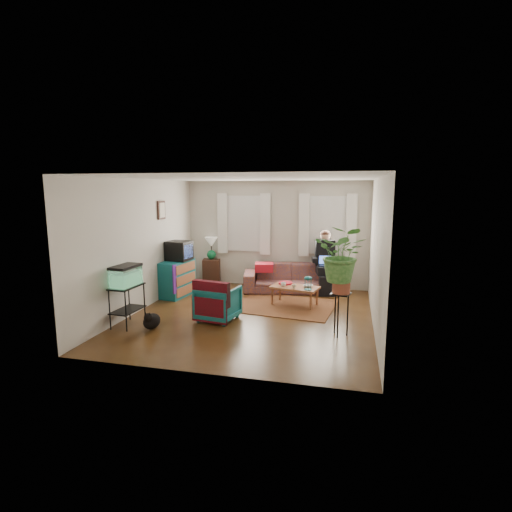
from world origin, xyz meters
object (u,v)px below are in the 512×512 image
(side_table, at_px, (212,271))
(sofa, at_px, (291,273))
(dresser, at_px, (177,278))
(armchair, at_px, (218,301))
(coffee_table, at_px, (295,296))
(aquarium_stand, at_px, (128,306))
(plant_stand, at_px, (340,314))

(side_table, bearing_deg, sofa, -9.05)
(dresser, bearing_deg, side_table, 83.44)
(armchair, bearing_deg, coffee_table, -125.01)
(aquarium_stand, xyz_separation_m, plant_stand, (3.68, 0.36, 0.00))
(dresser, height_order, aquarium_stand, dresser)
(sofa, bearing_deg, plant_stand, -77.17)
(aquarium_stand, relative_size, coffee_table, 0.75)
(plant_stand, bearing_deg, aquarium_stand, -174.36)
(side_table, height_order, dresser, dresser)
(sofa, distance_m, armchair, 2.61)
(armchair, distance_m, plant_stand, 2.24)
(side_table, relative_size, aquarium_stand, 0.87)
(aquarium_stand, bearing_deg, armchair, 27.95)
(side_table, height_order, armchair, armchair)
(dresser, relative_size, armchair, 1.29)
(side_table, bearing_deg, armchair, -67.96)
(dresser, bearing_deg, aquarium_stand, -82.87)
(dresser, bearing_deg, sofa, 30.26)
(aquarium_stand, height_order, armchair, aquarium_stand)
(aquarium_stand, bearing_deg, side_table, 87.47)
(sofa, xyz_separation_m, aquarium_stand, (-2.46, -3.08, -0.07))
(sofa, height_order, plant_stand, sofa)
(armchair, bearing_deg, aquarium_stand, 34.06)
(sofa, distance_m, aquarium_stand, 3.94)
(aquarium_stand, bearing_deg, coffee_table, 38.94)
(dresser, height_order, plant_stand, dresser)
(aquarium_stand, relative_size, plant_stand, 0.99)
(side_table, height_order, plant_stand, plant_stand)
(coffee_table, bearing_deg, sofa, 115.61)
(plant_stand, bearing_deg, dresser, 155.33)
(side_table, xyz_separation_m, dresser, (-0.34, -1.37, 0.09))
(side_table, bearing_deg, plant_stand, -42.49)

